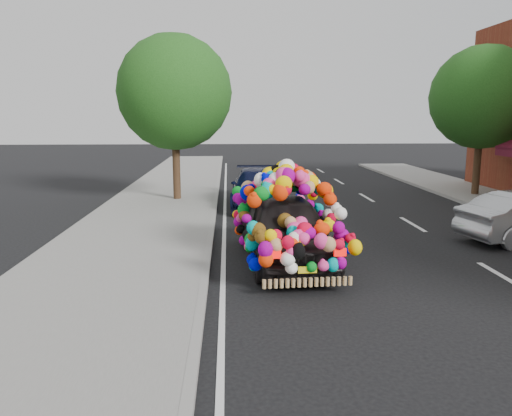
{
  "coord_description": "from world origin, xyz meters",
  "views": [
    {
      "loc": [
        -1.88,
        -9.22,
        3.16
      ],
      "look_at": [
        -1.3,
        1.05,
        1.27
      ],
      "focal_mm": 35.0,
      "sensor_mm": 36.0,
      "label": 1
    }
  ],
  "objects": [
    {
      "name": "lane_markings",
      "position": [
        3.6,
        0.0,
        0.01
      ],
      "size": [
        6.0,
        50.0,
        0.01
      ],
      "primitive_type": null,
      "color": "silver",
      "rests_on": "ground"
    },
    {
      "name": "ground",
      "position": [
        0.0,
        0.0,
        0.0
      ],
      "size": [
        100.0,
        100.0,
        0.0
      ],
      "primitive_type": "plane",
      "color": "black",
      "rests_on": "ground"
    },
    {
      "name": "kerb",
      "position": [
        -2.35,
        0.0,
        0.07
      ],
      "size": [
        0.15,
        60.0,
        0.13
      ],
      "primitive_type": "cube",
      "color": "gray",
      "rests_on": "ground"
    },
    {
      "name": "tree_near_sidewalk",
      "position": [
        -3.8,
        9.5,
        4.02
      ],
      "size": [
        4.2,
        4.2,
        6.13
      ],
      "color": "#332114",
      "rests_on": "ground"
    },
    {
      "name": "plush_art_car",
      "position": [
        -0.63,
        1.4,
        1.09
      ],
      "size": [
        2.38,
        4.64,
        2.12
      ],
      "rotation": [
        0.0,
        0.0,
        0.06
      ],
      "color": "black",
      "rests_on": "ground"
    },
    {
      "name": "tree_far_b",
      "position": [
        8.0,
        10.0,
        3.89
      ],
      "size": [
        4.0,
        4.0,
        5.9
      ],
      "color": "#332114",
      "rests_on": "ground"
    },
    {
      "name": "sidewalk",
      "position": [
        -4.3,
        0.0,
        0.06
      ],
      "size": [
        4.0,
        60.0,
        0.12
      ],
      "primitive_type": "cube",
      "color": "gray",
      "rests_on": "ground"
    },
    {
      "name": "navy_sedan",
      "position": [
        -0.84,
        8.29,
        0.66
      ],
      "size": [
        2.05,
        4.62,
        1.32
      ],
      "primitive_type": "imported",
      "rotation": [
        0.0,
        0.0,
        -0.04
      ],
      "color": "black",
      "rests_on": "ground"
    }
  ]
}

